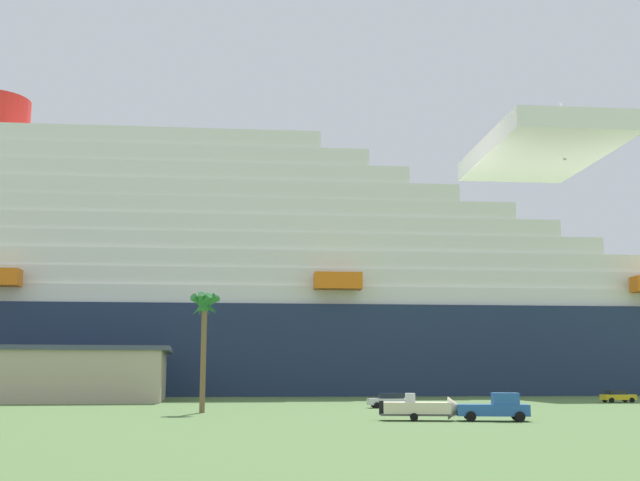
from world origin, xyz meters
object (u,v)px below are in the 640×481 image
at_px(pickup_truck, 496,408).
at_px(small_boat_on_trailer, 426,408).
at_px(cruise_ship, 168,295).
at_px(palm_tree, 204,315).
at_px(parked_car_silver_sedan, 389,400).
at_px(parked_car_yellow_taxi, 618,396).

bearing_deg(pickup_truck, small_boat_on_trailer, 167.25).
relative_size(cruise_ship, palm_tree, 24.63).
distance_m(cruise_ship, parked_car_silver_sedan, 71.22).
bearing_deg(cruise_ship, pickup_truck, -69.89).
relative_size(small_boat_on_trailer, parked_car_yellow_taxi, 1.73).
bearing_deg(palm_tree, parked_car_silver_sedan, 22.77).
bearing_deg(small_boat_on_trailer, parked_car_yellow_taxi, 45.70).
height_order(pickup_truck, parked_car_yellow_taxi, pickup_truck).
bearing_deg(pickup_truck, palm_tree, 145.28).
distance_m(cruise_ship, parked_car_yellow_taxi, 81.60).
distance_m(small_boat_on_trailer, parked_car_yellow_taxi, 50.59).
bearing_deg(parked_car_silver_sedan, parked_car_yellow_taxi, 20.89).
bearing_deg(pickup_truck, parked_car_yellow_taxi, 51.32).
height_order(pickup_truck, palm_tree, palm_tree).
xyz_separation_m(palm_tree, parked_car_yellow_taxi, (53.43, 21.16, -8.54)).
relative_size(pickup_truck, parked_car_yellow_taxi, 1.39).
relative_size(cruise_ship, small_boat_on_trailer, 38.81).
relative_size(cruise_ship, parked_car_silver_sedan, 62.02).
bearing_deg(cruise_ship, palm_tree, -83.14).
distance_m(cruise_ship, small_boat_on_trailer, 91.97).
height_order(palm_tree, parked_car_silver_sedan, palm_tree).
bearing_deg(parked_car_yellow_taxi, parked_car_silver_sedan, -159.11).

